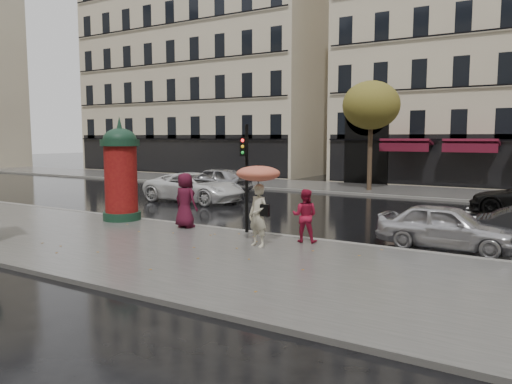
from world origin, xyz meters
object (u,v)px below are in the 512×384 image
Objects in this scene: woman_red at (305,216)px; man_burgundy at (185,200)px; morris_column at (121,171)px; car_white at (195,187)px; car_far_silver at (215,180)px; car_silver at (447,227)px; traffic_light at (246,168)px; woman_umbrella at (258,192)px.

woman_red is 0.84× the size of man_burgundy.
morris_column reaches higher than man_burgundy.
woman_red reaches higher than car_white.
car_far_silver is at bearing 21.91° from car_white.
car_silver is (8.48, 1.80, -0.41)m from man_burgundy.
man_burgundy is 11.88m from car_far_silver.
morris_column reaches higher than car_white.
car_silver is (6.14, 1.47, -1.63)m from traffic_light.
car_far_silver is at bearing 131.23° from woman_umbrella.
car_white is at bearing 103.44° from morris_column.
morris_column is (-3.19, 0.00, 0.94)m from man_burgundy.
man_burgundy is at bearing -143.21° from car_white.
man_burgundy is 0.49× the size of car_silver.
woman_umbrella is 1.26× the size of man_burgundy.
car_far_silver is (-6.19, 10.13, -0.31)m from man_burgundy.
woman_red is (0.88, 1.28, -0.80)m from woman_umbrella.
woman_red is 0.41× the size of car_silver.
woman_umbrella is at bearing -47.46° from traffic_light.
car_silver is (3.79, 1.80, -0.26)m from woman_red.
car_white is at bearing 72.24° from car_silver.
woman_red is 0.41× the size of morris_column.
morris_column is at bearing -166.15° from car_white.
car_silver is at bearing 33.37° from woman_umbrella.
man_burgundy reaches higher than car_silver.
traffic_light is at bearing 104.91° from car_silver.
car_far_silver is at bearing -56.90° from woman_red.
traffic_light reaches higher than woman_red.
traffic_light is (2.34, 0.33, 1.22)m from man_burgundy.
woman_red reaches higher than car_silver.
car_silver is at bearing 13.46° from traffic_light.
car_silver is (4.67, 3.08, -1.06)m from woman_umbrella.
morris_column reaches higher than car_far_silver.
man_burgundy is 0.43× the size of car_far_silver.
woman_red is 14.87m from car_far_silver.
man_burgundy is at bearing -13.94° from woman_red.
woman_red is 4.70m from man_burgundy.
man_burgundy is at bearing -171.97° from traffic_light.
woman_umbrella reaches higher than car_far_silver.
car_white is at bearing -48.39° from man_burgundy.
man_burgundy is at bearing 103.44° from car_silver.
woman_umbrella is 0.68× the size of traffic_light.
woman_umbrella is 0.62× the size of car_silver.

